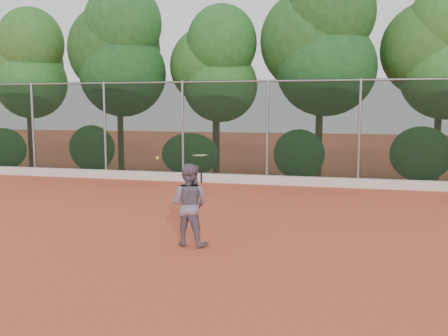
# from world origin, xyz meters

# --- Properties ---
(ground) EXTENTS (80.00, 80.00, 0.00)m
(ground) POSITION_xyz_m (0.00, 0.00, 0.00)
(ground) COLOR #CD4D30
(ground) RESTS_ON ground
(concrete_curb) EXTENTS (24.00, 0.20, 0.30)m
(concrete_curb) POSITION_xyz_m (0.00, 6.82, 0.15)
(concrete_curb) COLOR silver
(concrete_curb) RESTS_ON ground
(tennis_player) EXTENTS (0.81, 0.66, 1.56)m
(tennis_player) POSITION_xyz_m (-0.20, -0.90, 0.78)
(tennis_player) COLOR slate
(tennis_player) RESTS_ON ground
(chainlink_fence) EXTENTS (24.09, 0.09, 3.50)m
(chainlink_fence) POSITION_xyz_m (-0.00, 7.00, 1.86)
(chainlink_fence) COLOR black
(chainlink_fence) RESTS_ON ground
(foliage_backdrop) EXTENTS (23.70, 3.63, 7.55)m
(foliage_backdrop) POSITION_xyz_m (-0.55, 8.98, 4.40)
(foliage_backdrop) COLOR #432919
(foliage_backdrop) RESTS_ON ground
(tennis_racket) EXTENTS (0.38, 0.38, 0.53)m
(tennis_racket) POSITION_xyz_m (0.04, -0.96, 1.68)
(tennis_racket) COLOR black
(tennis_racket) RESTS_ON ground
(tennis_ball_in_flight) EXTENTS (0.07, 0.07, 0.07)m
(tennis_ball_in_flight) POSITION_xyz_m (-1.01, -0.42, 1.59)
(tennis_ball_in_flight) COLOR #C4E133
(tennis_ball_in_flight) RESTS_ON ground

